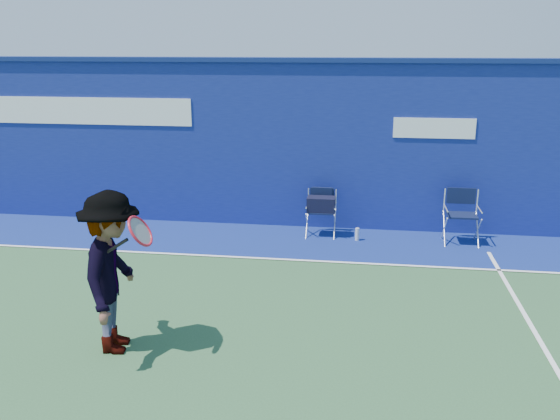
# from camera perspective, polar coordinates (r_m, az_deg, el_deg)

# --- Properties ---
(ground) EXTENTS (80.00, 80.00, 0.00)m
(ground) POSITION_cam_1_polar(r_m,az_deg,el_deg) (6.92, -13.58, -13.54)
(ground) COLOR #2D5430
(ground) RESTS_ON ground
(stadium_wall) EXTENTS (24.00, 0.50, 3.08)m
(stadium_wall) POSITION_cam_1_polar(r_m,az_deg,el_deg) (11.17, -4.43, 6.58)
(stadium_wall) COLOR navy
(stadium_wall) RESTS_ON ground
(out_of_bounds_strip) EXTENTS (24.00, 1.80, 0.01)m
(out_of_bounds_strip) POSITION_cam_1_polar(r_m,az_deg,el_deg) (10.50, -5.51, -2.76)
(out_of_bounds_strip) COLOR navy
(out_of_bounds_strip) RESTS_ON ground
(court_lines) EXTENTS (24.00, 12.00, 0.01)m
(court_lines) POSITION_cam_1_polar(r_m,az_deg,el_deg) (7.40, -11.88, -11.26)
(court_lines) COLOR white
(court_lines) RESTS_ON out_of_bounds_strip
(directors_chair_left) EXTENTS (0.49, 0.46, 0.84)m
(directors_chair_left) POSITION_cam_1_polar(r_m,az_deg,el_deg) (10.55, 3.97, -0.62)
(directors_chair_left) COLOR silver
(directors_chair_left) RESTS_ON ground
(directors_chair_right) EXTENTS (0.55, 0.50, 0.92)m
(directors_chair_right) POSITION_cam_1_polar(r_m,az_deg,el_deg) (10.61, 17.01, -1.57)
(directors_chair_right) COLOR silver
(directors_chair_right) RESTS_ON ground
(water_bottle) EXTENTS (0.07, 0.07, 0.23)m
(water_bottle) POSITION_cam_1_polar(r_m,az_deg,el_deg) (10.41, 7.44, -2.34)
(water_bottle) COLOR silver
(water_bottle) RESTS_ON ground
(tennis_player) EXTENTS (0.94, 1.27, 1.83)m
(tennis_player) POSITION_cam_1_polar(r_m,az_deg,el_deg) (6.76, -15.81, -5.80)
(tennis_player) COLOR #EA4738
(tennis_player) RESTS_ON ground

